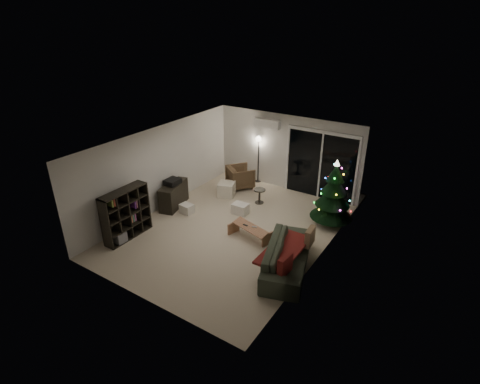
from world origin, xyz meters
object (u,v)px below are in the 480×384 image
object	(u,v)px
sofa	(287,256)
coffee_table	(250,233)
christmas_tree	(334,193)
armchair	(240,177)
bookshelf	(122,212)
media_cabinet	(174,195)

from	to	relation	value
sofa	coffee_table	size ratio (longest dim) A/B	2.05
coffee_table	christmas_tree	size ratio (longest dim) A/B	0.58
armchair	christmas_tree	distance (m)	3.56
bookshelf	sofa	world-z (taller)	bookshelf
media_cabinet	christmas_tree	xyz separation A→B (m)	(4.40, 1.60, 0.58)
armchair	sofa	size ratio (longest dim) A/B	0.36
bookshelf	media_cabinet	world-z (taller)	bookshelf
media_cabinet	sofa	world-z (taller)	media_cabinet
christmas_tree	media_cabinet	bearing A→B (deg)	-159.96
media_cabinet	bookshelf	bearing A→B (deg)	-106.00
armchair	media_cabinet	bearing A→B (deg)	104.07
bookshelf	coffee_table	xyz separation A→B (m)	(2.92, 1.65, -0.50)
sofa	christmas_tree	world-z (taller)	christmas_tree
bookshelf	christmas_tree	size ratio (longest dim) A/B	0.71
armchair	sofa	distance (m)	4.64
bookshelf	coffee_table	world-z (taller)	bookshelf
armchair	coffee_table	bearing A→B (deg)	164.13
christmas_tree	armchair	bearing A→B (deg)	169.02
coffee_table	christmas_tree	xyz separation A→B (m)	(1.48, 1.91, 0.78)
coffee_table	christmas_tree	distance (m)	2.54
armchair	sofa	bearing A→B (deg)	173.05
media_cabinet	armchair	xyz separation A→B (m)	(0.95, 2.27, 0.00)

